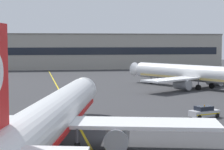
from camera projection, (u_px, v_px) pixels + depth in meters
taxiway_centreline at (73, 116)px, 56.59m from camera, size 8.65×179.82×0.01m
airliner_foreground at (53, 116)px, 38.24m from camera, size 32.27×41.08×11.65m
airliner_background at (199, 74)px, 89.32m from camera, size 28.91×35.78×11.46m
service_car_second at (204, 112)px, 55.28m from camera, size 4.55×3.00×1.79m
safety_cone_by_nose_gear at (58, 117)px, 54.73m from camera, size 0.44×0.44×0.55m
terminal_building at (78, 51)px, 155.67m from camera, size 114.82×12.40×13.82m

